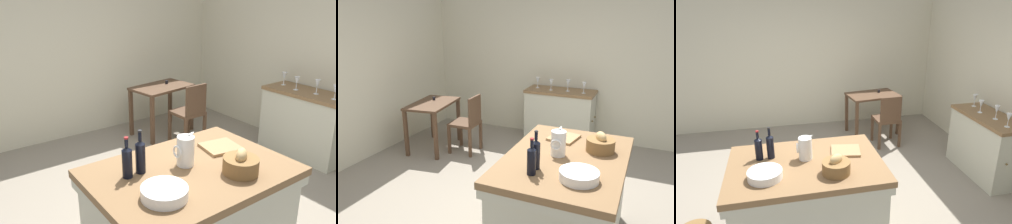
# 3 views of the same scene
# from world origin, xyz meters

# --- Properties ---
(ground_plane) EXTENTS (6.76, 6.76, 0.00)m
(ground_plane) POSITION_xyz_m (0.00, 0.00, 0.00)
(ground_plane) COLOR gray
(wall_back) EXTENTS (5.32, 0.12, 2.60)m
(wall_back) POSITION_xyz_m (0.00, 2.60, 1.30)
(wall_back) COLOR beige
(wall_back) RESTS_ON ground
(wall_right) EXTENTS (0.12, 5.20, 2.60)m
(wall_right) POSITION_xyz_m (2.60, 0.00, 1.30)
(wall_right) COLOR beige
(wall_right) RESTS_ON ground
(island_table) EXTENTS (1.47, 1.02, 0.90)m
(island_table) POSITION_xyz_m (-0.33, -0.65, 0.49)
(island_table) COLOR brown
(island_table) RESTS_ON ground
(side_cabinet) EXTENTS (0.52, 1.14, 0.88)m
(side_cabinet) POSITION_xyz_m (2.26, 0.10, 0.44)
(side_cabinet) COLOR brown
(side_cabinet) RESTS_ON ground
(writing_desk) EXTENTS (0.97, 0.68, 0.81)m
(writing_desk) POSITION_xyz_m (1.15, 1.85, 0.63)
(writing_desk) COLOR #513826
(writing_desk) RESTS_ON ground
(wooden_chair) EXTENTS (0.41, 0.41, 0.91)m
(wooden_chair) POSITION_xyz_m (1.23, 1.26, 0.49)
(wooden_chair) COLOR #513826
(wooden_chair) RESTS_ON ground
(pitcher) EXTENTS (0.17, 0.13, 0.27)m
(pitcher) POSITION_xyz_m (-0.33, -0.58, 1.02)
(pitcher) COLOR white
(pitcher) RESTS_ON island_table
(wash_bowl) EXTENTS (0.30, 0.30, 0.07)m
(wash_bowl) POSITION_xyz_m (-0.71, -0.85, 0.94)
(wash_bowl) COLOR white
(wash_bowl) RESTS_ON island_table
(bread_basket) EXTENTS (0.26, 0.26, 0.19)m
(bread_basket) POSITION_xyz_m (-0.09, -0.90, 0.97)
(bread_basket) COLOR brown
(bread_basket) RESTS_ON island_table
(cutting_board) EXTENTS (0.33, 0.30, 0.02)m
(cutting_board) POSITION_xyz_m (0.09, -0.52, 0.92)
(cutting_board) COLOR #99754C
(cutting_board) RESTS_ON island_table
(wine_bottle_dark) EXTENTS (0.07, 0.07, 0.32)m
(wine_bottle_dark) POSITION_xyz_m (-0.65, -0.48, 1.03)
(wine_bottle_dark) COLOR black
(wine_bottle_dark) RESTS_ON island_table
(wine_bottle_amber) EXTENTS (0.07, 0.07, 0.30)m
(wine_bottle_amber) POSITION_xyz_m (-0.76, -0.49, 1.03)
(wine_bottle_amber) COLOR black
(wine_bottle_amber) RESTS_ON island_table
(wine_glass_far_left) EXTENTS (0.07, 0.07, 0.18)m
(wine_glass_far_left) POSITION_xyz_m (2.20, -0.28, 1.01)
(wine_glass_far_left) COLOR white
(wine_glass_far_left) RESTS_ON side_cabinet
(wine_glass_left) EXTENTS (0.07, 0.07, 0.19)m
(wine_glass_left) POSITION_xyz_m (2.24, -0.02, 1.01)
(wine_glass_left) COLOR white
(wine_glass_left) RESTS_ON side_cabinet
(wine_glass_middle) EXTENTS (0.07, 0.07, 0.18)m
(wine_glass_middle) POSITION_xyz_m (2.20, 0.25, 1.01)
(wine_glass_middle) COLOR white
(wine_glass_middle) RESTS_ON side_cabinet
(wine_glass_right) EXTENTS (0.07, 0.07, 0.18)m
(wine_glass_right) POSITION_xyz_m (2.29, 0.51, 1.01)
(wine_glass_right) COLOR white
(wine_glass_right) RESTS_ON side_cabinet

